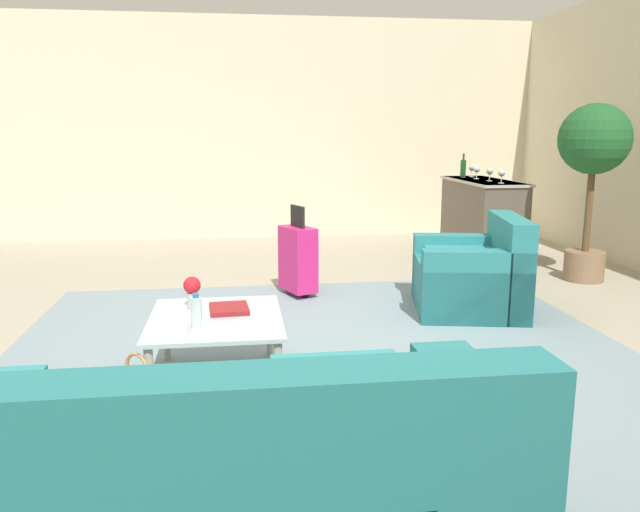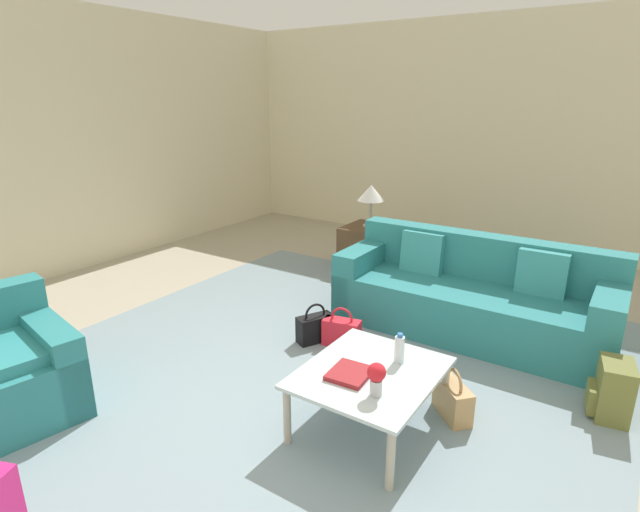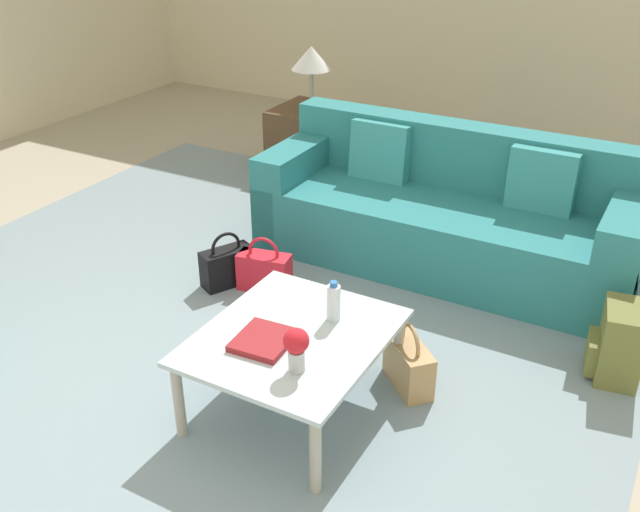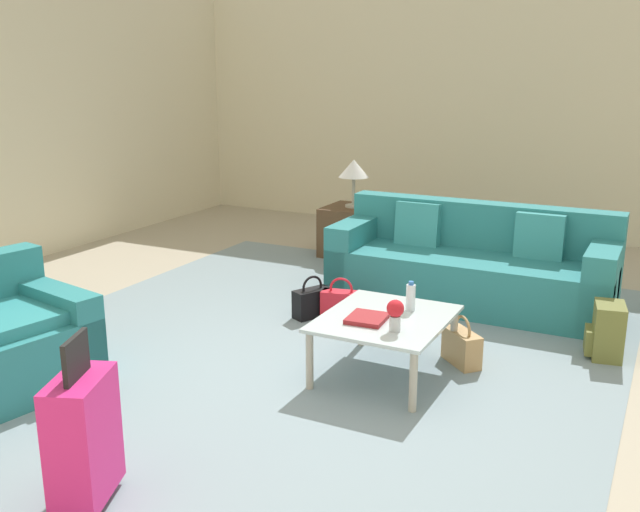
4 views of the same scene
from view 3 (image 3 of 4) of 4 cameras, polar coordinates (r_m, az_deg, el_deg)
The scene contains 13 objects.
ground_plane at distance 3.50m, azimuth -12.74°, elevation -12.78°, with size 12.00×12.00×0.00m, color #A89E89.
area_rug at distance 3.96m, azimuth -9.32°, elevation -6.96°, with size 5.20×4.40×0.01m, color gray.
couch at distance 4.70m, azimuth 10.25°, elevation 3.10°, with size 0.86×2.39×0.86m.
coffee_table at distance 3.28m, azimuth -2.15°, elevation -7.02°, with size 0.93×0.80×0.42m.
water_bottle at distance 3.31m, azimuth 1.09°, elevation -3.73°, with size 0.06×0.06×0.20m.
coffee_table_book at distance 3.20m, azimuth -4.52°, elevation -6.74°, with size 0.26×0.24×0.03m, color maroon.
flower_vase at distance 2.96m, azimuth -1.91°, elevation -7.23°, with size 0.11×0.11×0.21m.
side_table at distance 6.19m, azimuth -0.67°, elevation 9.32°, with size 0.60×0.60×0.54m, color #513823.
table_lamp at distance 6.01m, azimuth -0.71°, elevation 15.39°, with size 0.33×0.33×0.51m.
handbag_red at distance 4.36m, azimuth -4.47°, elevation -1.21°, with size 0.20×0.34×0.36m.
handbag_tan at distance 3.57m, azimuth 7.11°, elevation -8.60°, with size 0.32×0.33×0.36m.
handbag_black at distance 4.44m, azimuth -7.43°, elevation -0.79°, with size 0.35×0.27×0.36m.
backpack_olive at distance 3.88m, azimuth 22.77°, elevation -6.50°, with size 0.33×0.29×0.40m.
Camera 3 is at (-1.89, -1.91, 2.25)m, focal length 40.00 mm.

